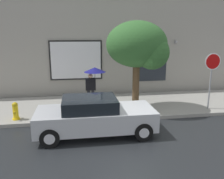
# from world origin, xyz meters

# --- Properties ---
(ground_plane) EXTENTS (60.00, 60.00, 0.00)m
(ground_plane) POSITION_xyz_m (0.00, 0.00, 0.00)
(ground_plane) COLOR black
(sidewalk) EXTENTS (20.00, 4.00, 0.15)m
(sidewalk) POSITION_xyz_m (0.00, 3.00, 0.07)
(sidewalk) COLOR gray
(sidewalk) RESTS_ON ground
(building_facade) EXTENTS (20.00, 0.67, 7.00)m
(building_facade) POSITION_xyz_m (-0.01, 5.50, 3.48)
(building_facade) COLOR #9E998E
(building_facade) RESTS_ON ground
(parked_car) EXTENTS (4.22, 1.83, 1.38)m
(parked_car) POSITION_xyz_m (-1.24, -0.07, 0.69)
(parked_car) COLOR #B7BABF
(parked_car) RESTS_ON ground
(fire_hydrant) EXTENTS (0.30, 0.44, 0.73)m
(fire_hydrant) POSITION_xyz_m (-4.34, 1.53, 0.51)
(fire_hydrant) COLOR yellow
(fire_hydrant) RESTS_ON sidewalk
(pedestrian_with_umbrella) EXTENTS (1.03, 1.03, 1.89)m
(pedestrian_with_umbrella) POSITION_xyz_m (-1.03, 2.82, 1.67)
(pedestrian_with_umbrella) COLOR black
(pedestrian_with_umbrella) RESTS_ON sidewalk
(street_tree) EXTENTS (2.74, 2.33, 4.00)m
(street_tree) POSITION_xyz_m (0.99, 2.16, 3.03)
(street_tree) COLOR #4C3823
(street_tree) RESTS_ON sidewalk
(stop_sign) EXTENTS (0.76, 0.10, 2.60)m
(stop_sign) POSITION_xyz_m (4.23, 1.62, 1.98)
(stop_sign) COLOR gray
(stop_sign) RESTS_ON sidewalk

